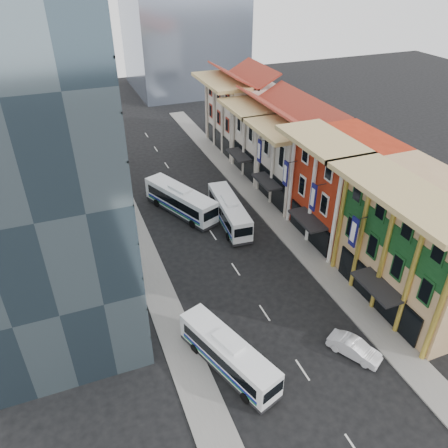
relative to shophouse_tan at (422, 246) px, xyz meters
name	(u,v)px	position (x,y,z in m)	size (l,w,h in m)	color
ground	(309,380)	(-14.00, -5.00, -6.00)	(200.00, 200.00, 0.00)	black
sidewalk_right	(277,221)	(-5.50, 17.00, -5.92)	(3.00, 90.00, 0.15)	slate
sidewalk_left	(142,250)	(-22.50, 17.00, -5.92)	(3.00, 90.00, 0.15)	slate
shophouse_tan	(422,246)	(0.00, 0.00, 0.00)	(8.00, 14.00, 12.00)	tan
shophouse_red	(345,188)	(0.00, 12.00, 0.00)	(8.00, 10.00, 12.00)	#AA2B13
shophouse_cream_near	(301,163)	(0.00, 21.50, -1.00)	(8.00, 9.00, 10.00)	beige
shophouse_cream_mid	(270,140)	(0.00, 30.50, -1.00)	(8.00, 9.00, 10.00)	beige
shophouse_cream_far	(242,115)	(0.00, 41.00, -0.50)	(8.00, 12.00, 11.00)	beige
office_tower	(30,145)	(-31.00, 14.00, 9.00)	(12.00, 26.00, 30.00)	#364956
office_block_far	(50,139)	(-30.00, 37.00, 1.00)	(10.00, 18.00, 14.00)	gray
bus_left_near	(228,354)	(-19.50, -1.53, -4.41)	(2.33, 9.94, 3.19)	white
bus_left_far	(181,200)	(-16.00, 23.38, -4.16)	(2.68, 11.46, 3.68)	white
bus_right	(229,211)	(-11.22, 18.75, -4.28)	(2.51, 10.71, 3.44)	silver
sedan_right	(354,348)	(-9.24, -4.14, -5.27)	(1.55, 4.45, 1.47)	silver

